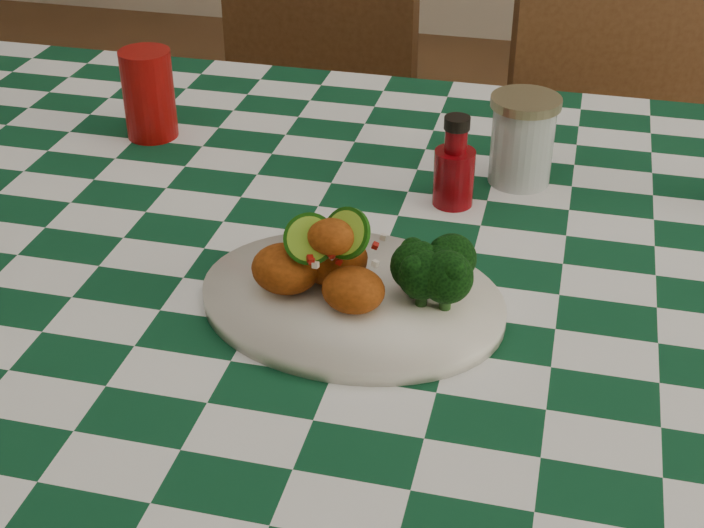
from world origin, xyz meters
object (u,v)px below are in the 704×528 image
(dining_table, at_px, (382,483))
(wooden_chair_left, at_px, (285,182))
(ketchup_bottle, at_px, (455,161))
(mason_jar, at_px, (522,140))
(fried_chicken_pile, at_px, (334,256))
(red_tumbler, at_px, (149,94))
(plate, at_px, (352,301))
(wooden_chair_right, at_px, (627,233))

(dining_table, bearing_deg, wooden_chair_left, 116.58)
(ketchup_bottle, xyz_separation_m, mason_jar, (0.08, 0.08, -0.00))
(fried_chicken_pile, xyz_separation_m, wooden_chair_left, (-0.33, 0.86, -0.39))
(fried_chicken_pile, relative_size, mason_jar, 1.16)
(fried_chicken_pile, relative_size, red_tumbler, 1.08)
(plate, bearing_deg, wooden_chair_right, 68.58)
(dining_table, relative_size, fried_chicken_pile, 12.14)
(plate, relative_size, fried_chicken_pile, 2.40)
(plate, xyz_separation_m, mason_jar, (0.14, 0.34, 0.05))
(ketchup_bottle, bearing_deg, wooden_chair_left, 124.72)
(dining_table, bearing_deg, fried_chicken_pile, -100.93)
(red_tumbler, height_order, mason_jar, red_tumbler)
(red_tumbler, bearing_deg, mason_jar, -1.99)
(fried_chicken_pile, height_order, ketchup_bottle, ketchup_bottle)
(red_tumbler, xyz_separation_m, wooden_chair_left, (0.03, 0.51, -0.39))
(fried_chicken_pile, relative_size, ketchup_bottle, 1.16)
(ketchup_bottle, xyz_separation_m, wooden_chair_right, (0.26, 0.59, -0.40))
(plate, bearing_deg, wooden_chair_left, 112.21)
(fried_chicken_pile, distance_m, wooden_chair_left, 1.00)
(red_tumbler, height_order, wooden_chair_left, wooden_chair_left)
(dining_table, xyz_separation_m, wooden_chair_right, (0.32, 0.70, 0.05))
(dining_table, distance_m, wooden_chair_right, 0.77)
(dining_table, bearing_deg, ketchup_bottle, 62.00)
(fried_chicken_pile, xyz_separation_m, ketchup_bottle, (0.09, 0.26, -0.00))
(red_tumbler, bearing_deg, wooden_chair_right, 34.45)
(wooden_chair_left, bearing_deg, red_tumbler, -85.97)
(red_tumbler, distance_m, ketchup_bottle, 0.46)
(plate, distance_m, mason_jar, 0.37)
(ketchup_bottle, distance_m, wooden_chair_left, 0.83)
(plate, xyz_separation_m, ketchup_bottle, (0.07, 0.26, 0.05))
(dining_table, bearing_deg, mason_jar, 55.20)
(mason_jar, distance_m, wooden_chair_left, 0.82)
(red_tumbler, bearing_deg, dining_table, -28.68)
(red_tumbler, relative_size, wooden_chair_left, 0.14)
(fried_chicken_pile, relative_size, wooden_chair_left, 0.15)
(plate, bearing_deg, red_tumbler, 137.03)
(plate, height_order, wooden_chair_left, wooden_chair_left)
(ketchup_bottle, relative_size, wooden_chair_left, 0.13)
(plate, relative_size, ketchup_bottle, 2.79)
(dining_table, xyz_separation_m, wooden_chair_left, (-0.36, 0.72, 0.07))
(dining_table, xyz_separation_m, ketchup_bottle, (0.06, 0.11, 0.45))
(dining_table, bearing_deg, wooden_chair_right, 65.29)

